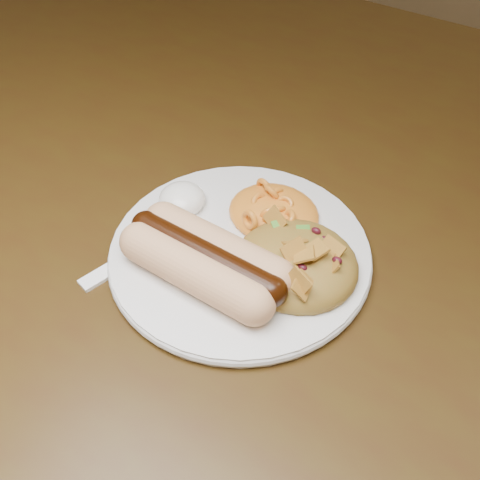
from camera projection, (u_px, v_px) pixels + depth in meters
The scene contains 8 objects.
floor at pixel (275, 463), 1.14m from camera, with size 4.00×4.00×0.00m, color #322209.
table at pixel (299, 237), 0.67m from camera, with size 1.60×0.90×0.75m.
plate at pixel (240, 252), 0.52m from camera, with size 0.24×0.24×0.01m, color white.
hotdog at pixel (206, 259), 0.48m from camera, with size 0.13×0.07×0.04m.
mac_and_cheese at pixel (274, 203), 0.53m from camera, with size 0.09×0.08×0.03m, color gold.
sour_cream at pixel (182, 195), 0.54m from camera, with size 0.05×0.05×0.03m, color white.
taco_salad at pixel (297, 255), 0.48m from camera, with size 0.11×0.10×0.05m.
fork at pixel (129, 259), 0.52m from camera, with size 0.02×0.15×0.00m, color white.
Camera 1 is at (0.20, -0.43, 1.13)m, focal length 42.00 mm.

